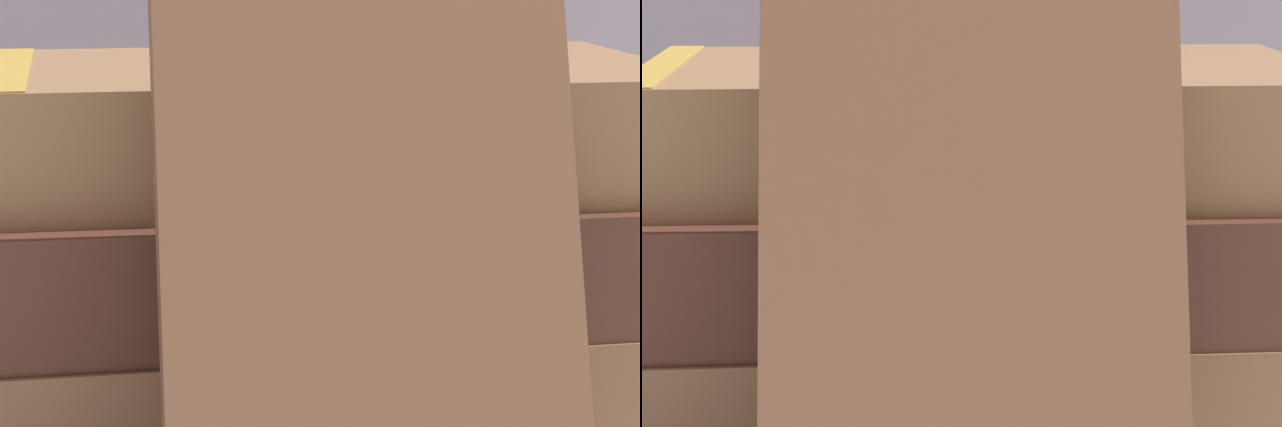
# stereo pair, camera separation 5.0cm
# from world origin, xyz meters

# --- Properties ---
(book_flat_bottom) EXTENTS (0.26, 0.16, 0.05)m
(book_flat_bottom) POSITION_xyz_m (0.01, 0.05, 0.02)
(book_flat_bottom) COLOR brown
(book_flat_bottom) RESTS_ON ground_plane
(book_flat_middle) EXTENTS (0.24, 0.16, 0.04)m
(book_flat_middle) POSITION_xyz_m (0.00, 0.05, 0.07)
(book_flat_middle) COLOR #422319
(book_flat_middle) RESTS_ON book_flat_bottom
(book_flat_top) EXTENTS (0.22, 0.14, 0.04)m
(book_flat_top) POSITION_xyz_m (0.01, 0.06, 0.10)
(book_flat_top) COLOR brown
(book_flat_top) RESTS_ON book_flat_middle
(book_leaning_front) EXTENTS (0.11, 0.07, 0.15)m
(book_leaning_front) POSITION_xyz_m (0.01, -0.06, 0.07)
(book_leaning_front) COLOR brown
(book_leaning_front) RESTS_ON ground_plane
(pocket_watch) EXTENTS (0.05, 0.05, 0.01)m
(pocket_watch) POSITION_xyz_m (0.04, 0.03, 0.13)
(pocket_watch) COLOR silver
(pocket_watch) RESTS_ON book_flat_top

